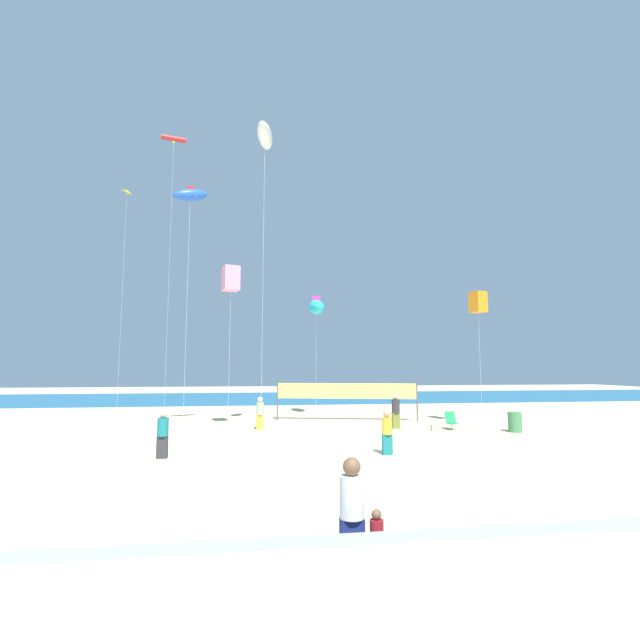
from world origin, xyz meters
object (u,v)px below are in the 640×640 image
beachgoer_sage_shirt (260,412)px  volleyball_net (346,393)px  folding_beach_chair (451,420)px  beach_handbag (435,428)px  kite_pink_box (231,279)px  beachgoer_teal_shirt (163,432)px  kite_yellow_diamond (127,194)px  kite_blue_inflatable (190,195)px  trash_barrel (515,422)px  mother_figure (352,509)px  beachgoer_mustard_shirt (387,431)px  toddler_figure (377,539)px  kite_cyan_inflatable (316,307)px  kite_red_tube (174,140)px  kite_orange_box (478,302)px  beachgoer_charcoal_shirt (396,410)px  kite_white_inflatable (265,136)px

beachgoer_sage_shirt → volleyball_net: volleyball_net is taller
folding_beach_chair → beach_handbag: size_ratio=2.33×
volleyball_net → kite_pink_box: size_ratio=0.98×
beachgoer_sage_shirt → beachgoer_teal_shirt: beachgoer_teal_shirt is taller
beachgoer_sage_shirt → kite_yellow_diamond: size_ratio=0.09×
beach_handbag → kite_blue_inflatable: size_ratio=0.03×
folding_beach_chair → trash_barrel: bearing=-42.6°
trash_barrel → mother_figure: bearing=-129.0°
volleyball_net → beach_handbag: (3.41, -5.00, -1.48)m
beachgoer_mustard_shirt → toddler_figure: bearing=168.0°
beach_handbag → kite_cyan_inflatable: 11.24m
trash_barrel → kite_red_tube: (-19.13, 14.75, 20.57)m
beachgoer_mustard_shirt → kite_yellow_diamond: 29.95m
kite_yellow_diamond → kite_orange_box: (22.24, -13.52, -10.15)m
beachgoer_charcoal_shirt → beach_handbag: 2.16m
mother_figure → beachgoer_charcoal_shirt: 16.63m
mother_figure → kite_cyan_inflatable: kite_cyan_inflatable is taller
volleyball_net → beach_handbag: 6.23m
folding_beach_chair → trash_barrel: trash_barrel is taller
beachgoer_teal_shirt → folding_beach_chair: beachgoer_teal_shirt is taller
folding_beach_chair → kite_orange_box: 6.64m
beachgoer_teal_shirt → folding_beach_chair: size_ratio=1.85×
beachgoer_charcoal_shirt → trash_barrel: size_ratio=1.87×
kite_cyan_inflatable → mother_figure: bearing=-96.3°
mother_figure → kite_pink_box: size_ratio=0.21×
folding_beach_chair → kite_white_inflatable: size_ratio=0.06×
beachgoer_charcoal_shirt → kite_pink_box: kite_pink_box is taller
kite_blue_inflatable → kite_white_inflatable: kite_white_inflatable is taller
beachgoer_charcoal_shirt → beachgoer_mustard_shirt: (-2.47, -6.74, -0.10)m
beach_handbag → trash_barrel: bearing=-12.3°
kite_blue_inflatable → kite_yellow_diamond: bearing=116.9°
beachgoer_teal_shirt → kite_blue_inflatable: (-0.28, 6.50, 10.98)m
beachgoer_sage_shirt → beach_handbag: beachgoer_sage_shirt is taller
beach_handbag → kite_yellow_diamond: size_ratio=0.02×
trash_barrel → kite_yellow_diamond: 32.13m
folding_beach_chair → kite_cyan_inflatable: size_ratio=0.11×
kite_blue_inflatable → trash_barrel: bearing=-8.3°
kite_orange_box → kite_white_inflatable: bearing=-170.9°
beachgoer_teal_shirt → kite_cyan_inflatable: size_ratio=0.21×
toddler_figure → beach_handbag: size_ratio=2.43×
folding_beach_chair → kite_blue_inflatable: (-13.24, 1.04, 11.39)m
mother_figure → kite_orange_box: 19.85m
kite_red_tube → beachgoer_sage_shirt: bearing=-60.2°
kite_orange_box → folding_beach_chair: bearing=-155.5°
volleyball_net → kite_pink_box: kite_pink_box is taller
beachgoer_sage_shirt → volleyball_net: (5.07, 3.12, 0.77)m
folding_beach_chair → kite_blue_inflatable: size_ratio=0.07×
folding_beach_chair → beach_handbag: (-1.06, -0.46, -0.31)m
beachgoer_mustard_shirt → folding_beach_chair: (5.11, 5.95, -0.38)m
kite_white_inflatable → kite_cyan_inflatable: (3.60, 7.86, -7.29)m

